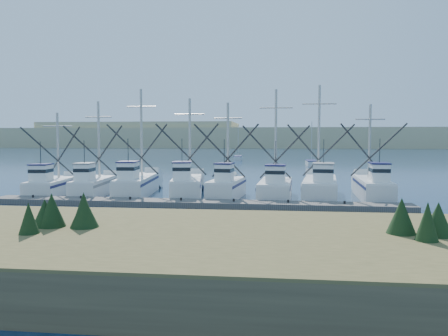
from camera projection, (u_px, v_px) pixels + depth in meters
The scene contains 7 objects.
ground at pixel (269, 225), 25.75m from camera, with size 500.00×500.00×0.00m, color #0B1E33.
shore_bank at pixel (56, 251), 16.70m from camera, with size 40.00×10.00×1.60m, color #4C422D.
floating_dock at pixel (194, 203), 32.77m from camera, with size 31.83×2.12×0.42m, color #605B56.
dune_ridge at pixel (274, 138), 233.53m from camera, with size 360.00×60.00×10.00m, color tan.
trawler_fleet at pixel (215, 186), 37.74m from camera, with size 31.17×9.56×9.79m.
sailboat_near at pixel (311, 163), 80.27m from camera, with size 1.81×6.46×8.10m.
sailboat_far at pixel (238, 158), 99.61m from camera, with size 1.67×5.54×8.10m.
Camera 1 is at (0.26, -25.59, 5.16)m, focal length 35.00 mm.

